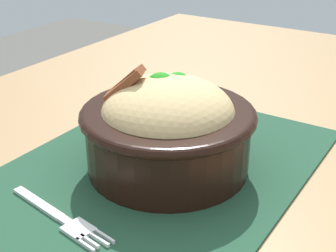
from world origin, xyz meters
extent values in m
cube|color=#99754C|center=(0.00, 0.00, 0.74)|extent=(1.39, 0.83, 0.04)
cylinder|color=olive|center=(-0.64, -0.35, 0.36)|extent=(0.04, 0.04, 0.72)
cube|color=#1E422D|center=(0.01, -0.02, 0.76)|extent=(0.44, 0.30, 0.00)
cylinder|color=black|center=(-0.01, -0.01, 0.79)|extent=(0.17, 0.17, 0.07)
torus|color=black|center=(-0.01, -0.01, 0.82)|extent=(0.19, 0.19, 0.01)
ellipsoid|color=tan|center=(-0.01, -0.01, 0.82)|extent=(0.19, 0.19, 0.07)
sphere|color=#20801B|center=(-0.02, -0.03, 0.85)|extent=(0.04, 0.04, 0.04)
sphere|color=#20801B|center=(-0.04, -0.02, 0.84)|extent=(0.03, 0.03, 0.03)
cylinder|color=orange|center=(-0.03, 0.02, 0.84)|extent=(0.02, 0.03, 0.01)
cylinder|color=orange|center=(0.01, -0.02, 0.84)|extent=(0.02, 0.04, 0.01)
cylinder|color=orange|center=(0.00, 0.02, 0.84)|extent=(0.03, 0.01, 0.01)
cube|color=brown|center=(0.00, -0.06, 0.85)|extent=(0.03, 0.04, 0.04)
cube|color=brown|center=(0.01, -0.05, 0.85)|extent=(0.04, 0.05, 0.04)
cube|color=silver|center=(0.12, -0.08, 0.76)|extent=(0.02, 0.07, 0.00)
cube|color=silver|center=(0.12, -0.04, 0.76)|extent=(0.01, 0.01, 0.00)
cube|color=silver|center=(0.13, -0.02, 0.76)|extent=(0.03, 0.03, 0.00)
cube|color=silver|center=(0.14, 0.00, 0.76)|extent=(0.01, 0.02, 0.00)
cube|color=silver|center=(0.13, 0.00, 0.76)|extent=(0.01, 0.02, 0.00)
cube|color=silver|center=(0.13, 0.01, 0.76)|extent=(0.01, 0.02, 0.00)
cube|color=silver|center=(0.12, 0.01, 0.76)|extent=(0.01, 0.02, 0.00)
camera|label=1|loc=(0.37, 0.23, 1.03)|focal=51.01mm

